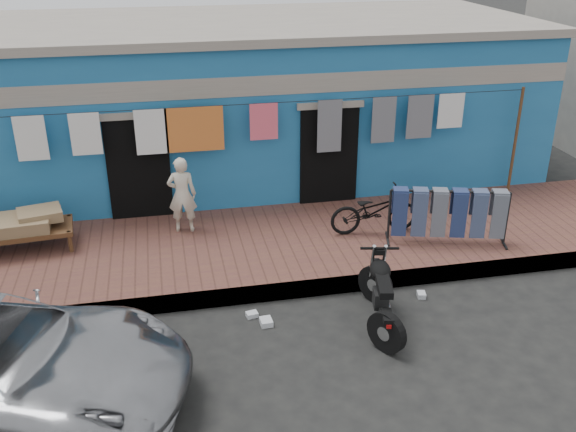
# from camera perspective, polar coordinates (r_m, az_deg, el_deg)

# --- Properties ---
(ground) EXTENTS (80.00, 80.00, 0.00)m
(ground) POSITION_cam_1_polar(r_m,az_deg,el_deg) (8.53, 2.80, -12.59)
(ground) COLOR black
(ground) RESTS_ON ground
(sidewalk) EXTENTS (28.00, 3.00, 0.25)m
(sidewalk) POSITION_cam_1_polar(r_m,az_deg,el_deg) (10.95, -1.07, -2.75)
(sidewalk) COLOR brown
(sidewalk) RESTS_ON ground
(curb) EXTENTS (28.00, 0.10, 0.25)m
(curb) POSITION_cam_1_polar(r_m,az_deg,el_deg) (9.71, 0.54, -6.60)
(curb) COLOR gray
(curb) RESTS_ON ground
(building) EXTENTS (12.20, 5.20, 3.36)m
(building) POSITION_cam_1_polar(r_m,az_deg,el_deg) (14.10, -4.20, 10.27)
(building) COLOR #1F5F95
(building) RESTS_ON ground
(clothesline) EXTENTS (10.06, 0.06, 2.10)m
(clothesline) POSITION_cam_1_polar(r_m,az_deg,el_deg) (11.44, -2.88, 7.58)
(clothesline) COLOR brown
(clothesline) RESTS_ON sidewalk
(seated_person) EXTENTS (0.52, 0.38, 1.35)m
(seated_person) POSITION_cam_1_polar(r_m,az_deg,el_deg) (11.13, -9.40, 1.89)
(seated_person) COLOR beige
(seated_person) RESTS_ON sidewalk
(bicycle) EXTENTS (1.54, 0.56, 0.99)m
(bicycle) POSITION_cam_1_polar(r_m,az_deg,el_deg) (11.09, 7.70, 0.92)
(bicycle) COLOR black
(bicycle) RESTS_ON sidewalk
(motorcycle) EXTENTS (1.18, 1.77, 1.00)m
(motorcycle) POSITION_cam_1_polar(r_m,az_deg,el_deg) (8.99, 8.31, -6.86)
(motorcycle) COLOR black
(motorcycle) RESTS_ON ground
(charpoy) EXTENTS (2.00, 1.22, 0.62)m
(charpoy) POSITION_cam_1_polar(r_m,az_deg,el_deg) (11.35, -22.95, -1.38)
(charpoy) COLOR brown
(charpoy) RESTS_ON sidewalk
(jeans_rack) EXTENTS (2.25, 1.45, 0.98)m
(jeans_rack) POSITION_cam_1_polar(r_m,az_deg,el_deg) (10.96, 14.03, 0.06)
(jeans_rack) COLOR black
(jeans_rack) RESTS_ON sidewalk
(litter_a) EXTENTS (0.18, 0.15, 0.07)m
(litter_a) POSITION_cam_1_polar(r_m,az_deg,el_deg) (9.32, -3.22, -8.74)
(litter_a) COLOR silver
(litter_a) RESTS_ON ground
(litter_b) EXTENTS (0.15, 0.18, 0.08)m
(litter_b) POSITION_cam_1_polar(r_m,az_deg,el_deg) (9.96, 11.76, -6.88)
(litter_b) COLOR silver
(litter_b) RESTS_ON ground
(litter_c) EXTENTS (0.18, 0.21, 0.08)m
(litter_c) POSITION_cam_1_polar(r_m,az_deg,el_deg) (9.15, -1.95, -9.39)
(litter_c) COLOR silver
(litter_c) RESTS_ON ground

